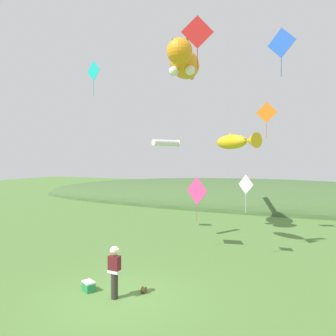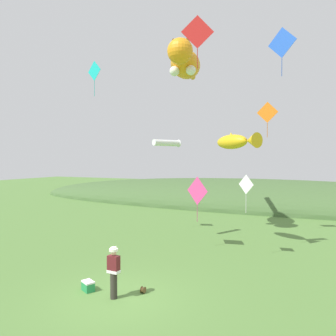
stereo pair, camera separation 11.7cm
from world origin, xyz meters
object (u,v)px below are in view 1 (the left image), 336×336
object	(u,v)px
kite_spool	(144,290)
kite_diamond_white	(246,185)
kite_diamond_orange	(266,113)
kite_diamond_blue	(281,43)
festival_attendant	(114,271)
picnic_cooler	(89,286)
kite_fish_windsock	(235,141)
kite_diamond_red	(197,32)
kite_giant_cat	(184,63)
kite_diamond_teal	(94,71)
kite_diamond_pink	(197,191)
kite_tube_streamer	(167,143)

from	to	relation	value
kite_spool	kite_diamond_white	world-z (taller)	kite_diamond_white
kite_diamond_orange	kite_diamond_blue	bearing A→B (deg)	-71.86
festival_attendant	picnic_cooler	xyz separation A→B (m)	(-1.22, 0.15, -0.77)
kite_diamond_white	picnic_cooler	bearing A→B (deg)	-124.72
kite_fish_windsock	kite_diamond_red	world-z (taller)	kite_diamond_red
kite_giant_cat	kite_diamond_teal	size ratio (longest dim) A/B	3.04
kite_fish_windsock	kite_diamond_pink	distance (m)	3.37
festival_attendant	kite_diamond_white	distance (m)	7.68
kite_spool	kite_diamond_orange	bearing A→B (deg)	75.53
kite_giant_cat	kite_fish_windsock	bearing A→B (deg)	-23.08
festival_attendant	kite_diamond_teal	world-z (taller)	kite_diamond_teal
kite_spool	kite_tube_streamer	distance (m)	9.40
festival_attendant	kite_diamond_red	xyz separation A→B (m)	(1.31, 4.75, 9.55)
picnic_cooler	kite_diamond_teal	size ratio (longest dim) A/B	0.28
picnic_cooler	kite_diamond_pink	xyz separation A→B (m)	(1.68, 6.98, 2.91)
kite_spool	picnic_cooler	xyz separation A→B (m)	(-1.91, -0.68, 0.07)
kite_diamond_blue	kite_diamond_pink	bearing A→B (deg)	-169.84
kite_fish_windsock	kite_diamond_blue	bearing A→B (deg)	-6.47
kite_diamond_blue	kite_diamond_white	distance (m)	7.27
kite_tube_streamer	kite_spool	bearing A→B (deg)	-71.49
kite_spool	kite_diamond_blue	world-z (taller)	kite_diamond_blue
kite_diamond_white	kite_diamond_pink	bearing A→B (deg)	166.67
festival_attendant	kite_diamond_white	bearing A→B (deg)	63.93
kite_fish_windsock	festival_attendant	bearing A→B (deg)	-105.72
kite_diamond_blue	kite_diamond_red	size ratio (longest dim) A/B	1.01
picnic_cooler	kite_tube_streamer	size ratio (longest dim) A/B	0.32
kite_fish_windsock	kite_diamond_orange	distance (m)	4.00
kite_fish_windsock	picnic_cooler	bearing A→B (deg)	-113.70
kite_tube_streamer	kite_diamond_red	size ratio (longest dim) A/B	0.76
kite_giant_cat	kite_diamond_red	bearing A→B (deg)	-62.01
kite_fish_windsock	kite_tube_streamer	bearing A→B (deg)	-177.63
kite_giant_cat	kite_tube_streamer	distance (m)	5.33
picnic_cooler	kite_diamond_red	distance (m)	11.58
festival_attendant	kite_giant_cat	size ratio (longest dim) A/B	0.28
kite_fish_windsock	kite_spool	bearing A→B (deg)	-102.36
kite_spool	kite_giant_cat	bearing A→B (deg)	102.69
kite_tube_streamer	kite_diamond_red	world-z (taller)	kite_diamond_red
kite_diamond_blue	kite_diamond_orange	size ratio (longest dim) A/B	1.10
kite_diamond_orange	kite_diamond_white	size ratio (longest dim) A/B	1.19
picnic_cooler	kite_diamond_white	size ratio (longest dim) A/B	0.32
kite_giant_cat	kite_diamond_white	distance (m)	9.07
picnic_cooler	kite_diamond_teal	bearing A→B (deg)	125.57
kite_diamond_orange	kite_diamond_teal	bearing A→B (deg)	-151.67
kite_diamond_white	kite_diamond_red	bearing A→B (deg)	-137.01
kite_spool	kite_diamond_blue	bearing A→B (deg)	60.88
kite_giant_cat	kite_diamond_blue	world-z (taller)	kite_giant_cat
kite_spool	kite_diamond_orange	distance (m)	13.32
picnic_cooler	kite_giant_cat	bearing A→B (deg)	90.52
festival_attendant	kite_fish_windsock	xyz separation A→B (m)	(2.29, 8.14, 4.78)
kite_fish_windsock	kite_tube_streamer	world-z (taller)	kite_fish_windsock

